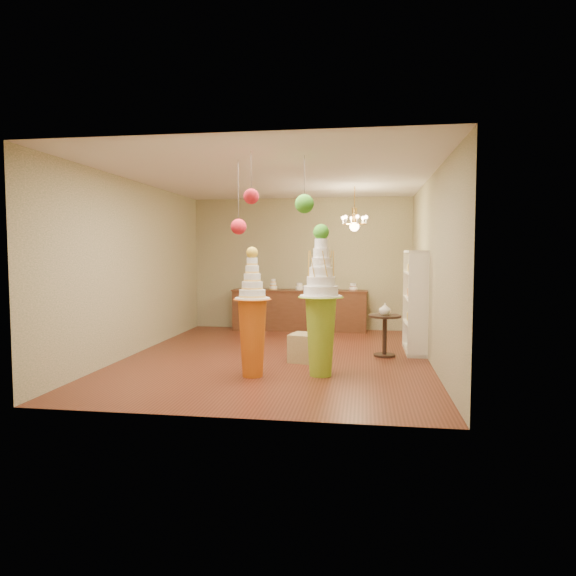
# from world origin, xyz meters

# --- Properties ---
(floor) EXTENTS (6.50, 6.50, 0.00)m
(floor) POSITION_xyz_m (0.00, 0.00, 0.00)
(floor) COLOR #592718
(floor) RESTS_ON ground
(ceiling) EXTENTS (6.50, 6.50, 0.00)m
(ceiling) POSITION_xyz_m (0.00, 0.00, 3.00)
(ceiling) COLOR silver
(ceiling) RESTS_ON ground
(wall_back) EXTENTS (5.00, 0.04, 3.00)m
(wall_back) POSITION_xyz_m (0.00, 3.25, 1.50)
(wall_back) COLOR #99936C
(wall_back) RESTS_ON ground
(wall_front) EXTENTS (5.00, 0.04, 3.00)m
(wall_front) POSITION_xyz_m (0.00, -3.25, 1.50)
(wall_front) COLOR #99936C
(wall_front) RESTS_ON ground
(wall_left) EXTENTS (0.04, 6.50, 3.00)m
(wall_left) POSITION_xyz_m (-2.50, 0.00, 1.50)
(wall_left) COLOR #99936C
(wall_left) RESTS_ON ground
(wall_right) EXTENTS (0.04, 6.50, 3.00)m
(wall_right) POSITION_xyz_m (2.50, 0.00, 1.50)
(wall_right) COLOR #99936C
(wall_right) RESTS_ON ground
(pedestal_green) EXTENTS (0.63, 0.63, 2.16)m
(pedestal_green) POSITION_xyz_m (0.84, -1.22, 0.86)
(pedestal_green) COLOR #87B227
(pedestal_green) RESTS_ON floor
(pedestal_orange) EXTENTS (0.54, 0.54, 1.84)m
(pedestal_orange) POSITION_xyz_m (-0.12, -1.40, 0.71)
(pedestal_orange) COLOR #CB5F17
(pedestal_orange) RESTS_ON floor
(burlap_riser) EXTENTS (0.59, 0.59, 0.45)m
(burlap_riser) POSITION_xyz_m (0.53, -0.29, 0.22)
(burlap_riser) COLOR #958251
(burlap_riser) RESTS_ON floor
(sideboard) EXTENTS (3.04, 0.54, 1.16)m
(sideboard) POSITION_xyz_m (0.00, 2.97, 0.48)
(sideboard) COLOR #502B19
(sideboard) RESTS_ON floor
(shelving_unit) EXTENTS (0.33, 1.20, 1.80)m
(shelving_unit) POSITION_xyz_m (2.34, 0.80, 0.90)
(shelving_unit) COLOR silver
(shelving_unit) RESTS_ON floor
(round_table) EXTENTS (0.57, 0.57, 0.71)m
(round_table) POSITION_xyz_m (1.80, 0.31, 0.46)
(round_table) COLOR black
(round_table) RESTS_ON floor
(vase) EXTENTS (0.26, 0.26, 0.21)m
(vase) POSITION_xyz_m (1.80, 0.31, 0.81)
(vase) COLOR silver
(vase) RESTS_ON round_table
(pom_red_left) EXTENTS (0.21, 0.21, 1.00)m
(pom_red_left) POSITION_xyz_m (-0.24, -1.71, 2.11)
(pom_red_left) COLOR #382F28
(pom_red_left) RESTS_ON ceiling
(pom_green_mid) EXTENTS (0.24, 0.24, 0.74)m
(pom_green_mid) POSITION_xyz_m (0.67, -1.89, 2.39)
(pom_green_mid) COLOR #382F28
(pom_green_mid) RESTS_ON ceiling
(pom_red_right) EXTENTS (0.19, 0.19, 0.64)m
(pom_red_right) POSITION_xyz_m (0.06, -2.25, 2.45)
(pom_red_right) COLOR #382F28
(pom_red_right) RESTS_ON ceiling
(chandelier) EXTENTS (0.65, 0.65, 0.85)m
(chandelier) POSITION_xyz_m (1.25, 1.32, 2.30)
(chandelier) COLOR gold
(chandelier) RESTS_ON ceiling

